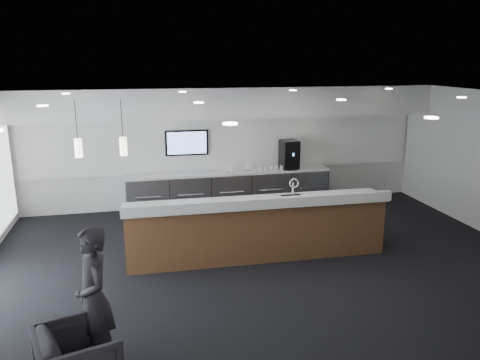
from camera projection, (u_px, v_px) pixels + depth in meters
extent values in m
plane|color=black|center=(269.00, 270.00, 8.32)|extent=(10.00, 10.00, 0.00)
cube|color=black|center=(272.00, 99.00, 7.56)|extent=(10.00, 8.00, 0.02)
cube|color=silver|center=(226.00, 146.00, 11.72)|extent=(10.00, 0.02, 3.00)
cube|color=silver|center=(230.00, 102.00, 11.00)|extent=(10.00, 0.90, 0.70)
cube|color=silver|center=(227.00, 143.00, 11.66)|extent=(9.80, 0.06, 1.40)
cube|color=gray|center=(229.00, 191.00, 11.64)|extent=(5.00, 0.60, 0.90)
cube|color=silver|center=(229.00, 172.00, 11.52)|extent=(5.06, 0.66, 0.05)
cylinder|color=silver|center=(148.00, 197.00, 10.91)|extent=(0.60, 0.02, 0.02)
cylinder|color=silver|center=(191.00, 195.00, 11.12)|extent=(0.60, 0.02, 0.02)
cylinder|color=silver|center=(232.00, 192.00, 11.33)|extent=(0.60, 0.02, 0.02)
cylinder|color=silver|center=(272.00, 190.00, 11.54)|extent=(0.60, 0.02, 0.02)
cylinder|color=silver|center=(310.00, 188.00, 11.75)|extent=(0.60, 0.02, 0.02)
cube|color=black|center=(187.00, 143.00, 11.38)|extent=(1.05, 0.07, 0.62)
cube|color=blue|center=(187.00, 143.00, 11.35)|extent=(0.95, 0.01, 0.54)
cylinder|color=#FFE9C6|center=(124.00, 142.00, 8.00)|extent=(0.12, 0.12, 0.30)
cylinder|color=#FFE9C6|center=(81.00, 144.00, 7.85)|extent=(0.12, 0.12, 0.30)
cube|color=brown|center=(257.00, 230.00, 8.73)|extent=(4.81, 0.74, 1.05)
cube|color=silver|center=(258.00, 202.00, 8.59)|extent=(4.89, 0.82, 0.06)
cube|color=silver|center=(263.00, 203.00, 8.21)|extent=(4.88, 0.19, 0.18)
cylinder|color=silver|center=(293.00, 190.00, 8.78)|extent=(0.04, 0.04, 0.28)
torus|color=silver|center=(294.00, 183.00, 8.69)|extent=(0.19, 0.03, 0.19)
cube|color=black|center=(289.00, 154.00, 11.73)|extent=(0.44, 0.49, 0.71)
cube|color=silver|center=(292.00, 170.00, 11.58)|extent=(0.25, 0.12, 0.02)
cube|color=white|center=(229.00, 168.00, 11.39)|extent=(0.15, 0.06, 0.21)
cube|color=white|center=(248.00, 165.00, 11.52)|extent=(0.20, 0.02, 0.27)
imported|color=black|center=(94.00, 298.00, 5.54)|extent=(0.61, 0.75, 1.77)
imported|color=white|center=(287.00, 167.00, 11.72)|extent=(0.11, 0.11, 0.10)
imported|color=white|center=(282.00, 167.00, 11.69)|extent=(0.15, 0.15, 0.10)
imported|color=white|center=(277.00, 168.00, 11.66)|extent=(0.13, 0.13, 0.10)
imported|color=white|center=(271.00, 168.00, 11.63)|extent=(0.14, 0.14, 0.10)
imported|color=white|center=(266.00, 168.00, 11.60)|extent=(0.15, 0.15, 0.10)
imported|color=white|center=(260.00, 168.00, 11.57)|extent=(0.12, 0.12, 0.10)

